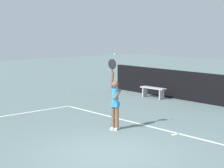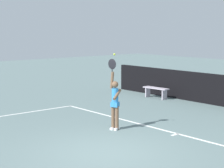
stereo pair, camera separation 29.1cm
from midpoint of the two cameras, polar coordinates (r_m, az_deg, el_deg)
The scene contains 5 objects.
ground_plane at distance 10.70m, azimuth -0.13°, elevation -9.77°, with size 60.00×60.00×0.00m, color slate.
court_lines at distance 10.69m, azimuth -0.21°, elevation -9.79°, with size 11.97×6.02×0.00m.
tennis_player at distance 12.84m, azimuth 1.06°, elevation -2.42°, with size 0.50×0.46×2.32m.
tennis_ball at distance 12.53m, azimuth 1.01°, elevation 4.26°, with size 0.07×0.07×0.07m.
courtside_bench_near at distance 18.85m, azimuth 6.75°, elevation -0.90°, with size 1.35×0.44×0.51m.
Camera 2 is at (7.90, -6.45, 3.26)m, focal length 63.90 mm.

